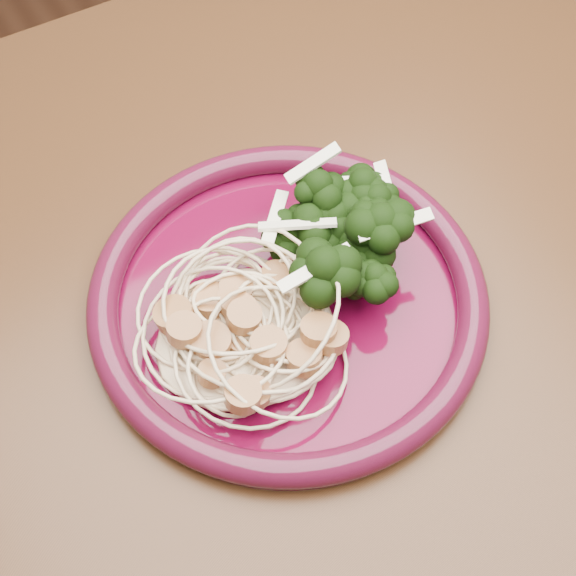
# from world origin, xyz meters

# --- Properties ---
(dining_table) EXTENTS (1.20, 0.80, 0.75)m
(dining_table) POSITION_xyz_m (0.00, 0.00, 0.65)
(dining_table) COLOR #472814
(dining_table) RESTS_ON ground
(dinner_plate) EXTENTS (0.34, 0.34, 0.02)m
(dinner_plate) POSITION_xyz_m (-0.03, 0.04, 0.76)
(dinner_plate) COLOR #4D0520
(dinner_plate) RESTS_ON dining_table
(spaghetti_pile) EXTENTS (0.15, 0.14, 0.03)m
(spaghetti_pile) POSITION_xyz_m (-0.07, 0.02, 0.77)
(spaghetti_pile) COLOR beige
(spaghetti_pile) RESTS_ON dinner_plate
(scallop_cluster) EXTENTS (0.15, 0.15, 0.04)m
(scallop_cluster) POSITION_xyz_m (-0.07, 0.02, 0.80)
(scallop_cluster) COLOR #B37D4A
(scallop_cluster) RESTS_ON spaghetti_pile
(broccoli_pile) EXTENTS (0.12, 0.16, 0.05)m
(broccoli_pile) POSITION_xyz_m (0.02, 0.05, 0.78)
(broccoli_pile) COLOR black
(broccoli_pile) RESTS_ON dinner_plate
(onion_garnish) EXTENTS (0.08, 0.10, 0.04)m
(onion_garnish) POSITION_xyz_m (0.02, 0.05, 0.81)
(onion_garnish) COLOR white
(onion_garnish) RESTS_ON broccoli_pile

